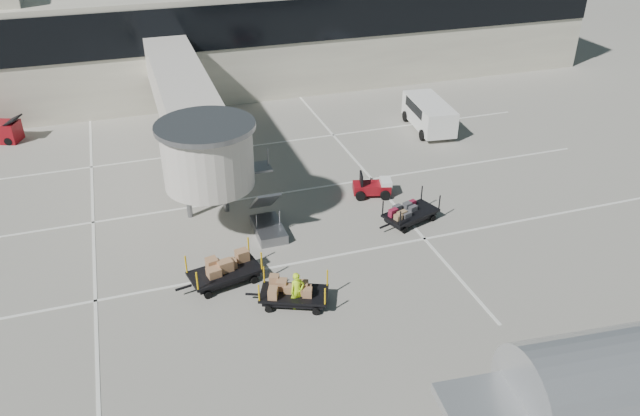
{
  "coord_description": "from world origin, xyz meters",
  "views": [
    {
      "loc": [
        -7.44,
        -21.65,
        17.18
      ],
      "look_at": [
        0.85,
        3.38,
        2.0
      ],
      "focal_mm": 35.0,
      "sensor_mm": 36.0,
      "label": 1
    }
  ],
  "objects_px": {
    "ground_worker": "(297,291)",
    "minivan": "(428,112)",
    "suitcase_cart": "(412,213)",
    "box_cart_far": "(227,271)",
    "box_cart_near": "(295,294)",
    "baggage_tug": "(373,187)"
  },
  "relations": [
    {
      "from": "ground_worker",
      "to": "minivan",
      "type": "distance_m",
      "value": 21.75
    },
    {
      "from": "box_cart_far",
      "to": "ground_worker",
      "type": "relative_size",
      "value": 2.29
    },
    {
      "from": "baggage_tug",
      "to": "ground_worker",
      "type": "bearing_deg",
      "value": -114.72
    },
    {
      "from": "minivan",
      "to": "ground_worker",
      "type": "bearing_deg",
      "value": -125.26
    },
    {
      "from": "suitcase_cart",
      "to": "box_cart_far",
      "type": "height_order",
      "value": "box_cart_far"
    },
    {
      "from": "baggage_tug",
      "to": "minivan",
      "type": "xyz_separation_m",
      "value": [
        7.48,
        7.96,
        0.7
      ]
    },
    {
      "from": "baggage_tug",
      "to": "suitcase_cart",
      "type": "relative_size",
      "value": 0.63
    },
    {
      "from": "box_cart_near",
      "to": "minivan",
      "type": "height_order",
      "value": "minivan"
    },
    {
      "from": "box_cart_near",
      "to": "ground_worker",
      "type": "bearing_deg",
      "value": -52.48
    },
    {
      "from": "ground_worker",
      "to": "minivan",
      "type": "xyz_separation_m",
      "value": [
        14.41,
        16.28,
        0.34
      ]
    },
    {
      "from": "box_cart_far",
      "to": "ground_worker",
      "type": "distance_m",
      "value": 3.74
    },
    {
      "from": "baggage_tug",
      "to": "box_cart_near",
      "type": "bearing_deg",
      "value": -115.77
    },
    {
      "from": "baggage_tug",
      "to": "box_cart_near",
      "type": "distance_m",
      "value": 10.69
    },
    {
      "from": "minivan",
      "to": "box_cart_far",
      "type": "bearing_deg",
      "value": -135.12
    },
    {
      "from": "suitcase_cart",
      "to": "box_cart_far",
      "type": "bearing_deg",
      "value": 173.97
    },
    {
      "from": "box_cart_far",
      "to": "box_cart_near",
      "type": "bearing_deg",
      "value": -57.62
    },
    {
      "from": "box_cart_far",
      "to": "minivan",
      "type": "distance_m",
      "value": 21.66
    },
    {
      "from": "baggage_tug",
      "to": "box_cart_far",
      "type": "xyz_separation_m",
      "value": [
        -9.43,
        -5.55,
        0.07
      ]
    },
    {
      "from": "baggage_tug",
      "to": "box_cart_far",
      "type": "distance_m",
      "value": 10.95
    },
    {
      "from": "suitcase_cart",
      "to": "baggage_tug",
      "type": "bearing_deg",
      "value": 86.01
    },
    {
      "from": "minivan",
      "to": "box_cart_near",
      "type": "bearing_deg",
      "value": -125.79
    },
    {
      "from": "box_cart_near",
      "to": "box_cart_far",
      "type": "bearing_deg",
      "value": 157.01
    }
  ]
}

